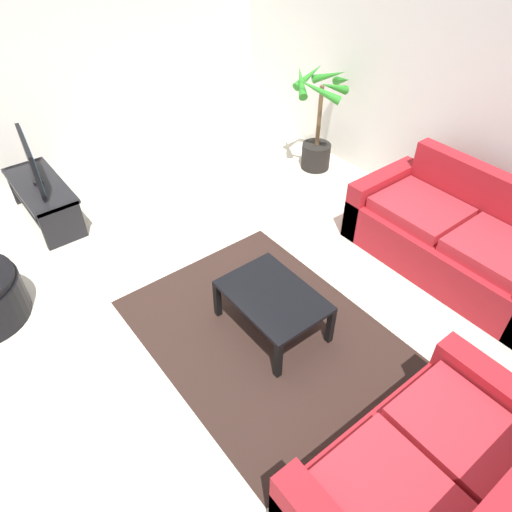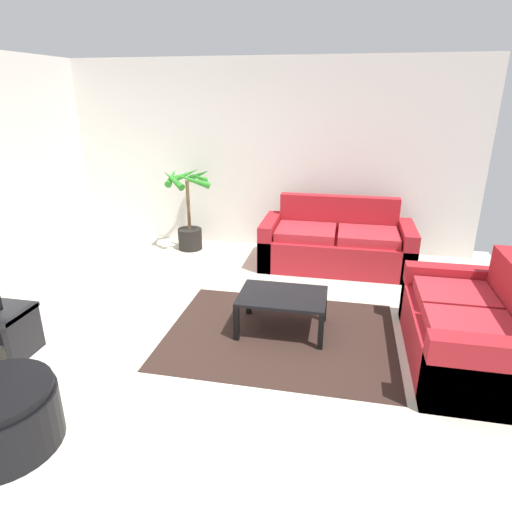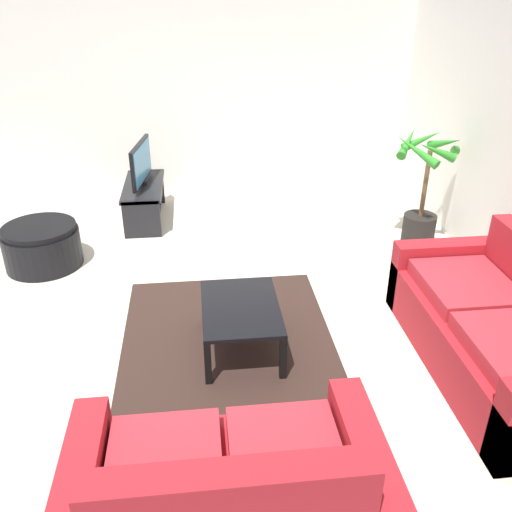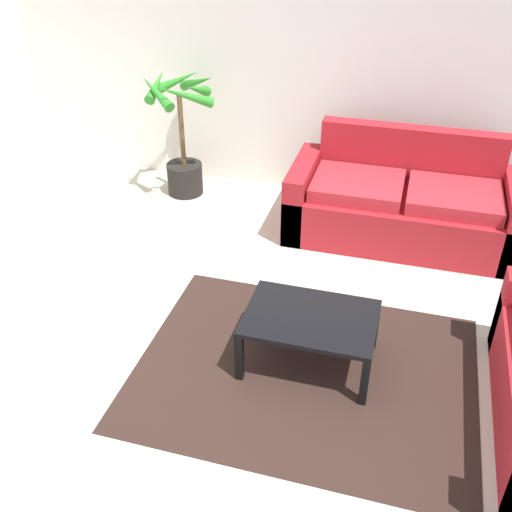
{
  "view_description": "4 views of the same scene",
  "coord_description": "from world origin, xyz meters",
  "px_view_note": "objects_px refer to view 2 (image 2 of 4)",
  "views": [
    {
      "loc": [
        2.61,
        -1.29,
        3.05
      ],
      "look_at": [
        0.38,
        0.45,
        0.61
      ],
      "focal_mm": 33.08,
      "sensor_mm": 36.0,
      "label": 1
    },
    {
      "loc": [
        1.15,
        -3.38,
        2.23
      ],
      "look_at": [
        0.3,
        0.74,
        0.65
      ],
      "focal_mm": 30.71,
      "sensor_mm": 36.0,
      "label": 2
    },
    {
      "loc": [
        4.14,
        0.15,
        2.65
      ],
      "look_at": [
        0.37,
        0.58,
        0.68
      ],
      "focal_mm": 38.23,
      "sensor_mm": 36.0,
      "label": 3
    },
    {
      "loc": [
        1.1,
        -2.54,
        2.79
      ],
      "look_at": [
        0.22,
        0.57,
        0.69
      ],
      "focal_mm": 41.89,
      "sensor_mm": 36.0,
      "label": 4
    }
  ],
  "objects_px": {
    "couch_loveseat": "(469,331)",
    "coffee_table": "(282,299)",
    "couch_main": "(336,245)",
    "potted_palm": "(189,214)",
    "ottoman": "(0,417)"
  },
  "relations": [
    {
      "from": "potted_palm",
      "to": "couch_main",
      "type": "bearing_deg",
      "value": -6.8
    },
    {
      "from": "couch_loveseat",
      "to": "ottoman",
      "type": "bearing_deg",
      "value": -153.01
    },
    {
      "from": "couch_loveseat",
      "to": "ottoman",
      "type": "relative_size",
      "value": 2.09
    },
    {
      "from": "couch_main",
      "to": "coffee_table",
      "type": "relative_size",
      "value": 2.34
    },
    {
      "from": "couch_main",
      "to": "ottoman",
      "type": "height_order",
      "value": "couch_main"
    },
    {
      "from": "coffee_table",
      "to": "ottoman",
      "type": "relative_size",
      "value": 1.12
    },
    {
      "from": "couch_loveseat",
      "to": "ottoman",
      "type": "height_order",
      "value": "couch_loveseat"
    },
    {
      "from": "couch_main",
      "to": "potted_palm",
      "type": "height_order",
      "value": "potted_palm"
    },
    {
      "from": "couch_main",
      "to": "couch_loveseat",
      "type": "distance_m",
      "value": 2.39
    },
    {
      "from": "couch_loveseat",
      "to": "coffee_table",
      "type": "distance_m",
      "value": 1.67
    },
    {
      "from": "couch_loveseat",
      "to": "coffee_table",
      "type": "xyz_separation_m",
      "value": [
        -1.66,
        0.21,
        0.04
      ]
    },
    {
      "from": "couch_main",
      "to": "couch_loveseat",
      "type": "xyz_separation_m",
      "value": [
        1.2,
        -2.06,
        -0.0
      ]
    },
    {
      "from": "couch_main",
      "to": "potted_palm",
      "type": "bearing_deg",
      "value": 173.2
    },
    {
      "from": "coffee_table",
      "to": "ottoman",
      "type": "height_order",
      "value": "ottoman"
    },
    {
      "from": "couch_loveseat",
      "to": "coffee_table",
      "type": "height_order",
      "value": "couch_loveseat"
    }
  ]
}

